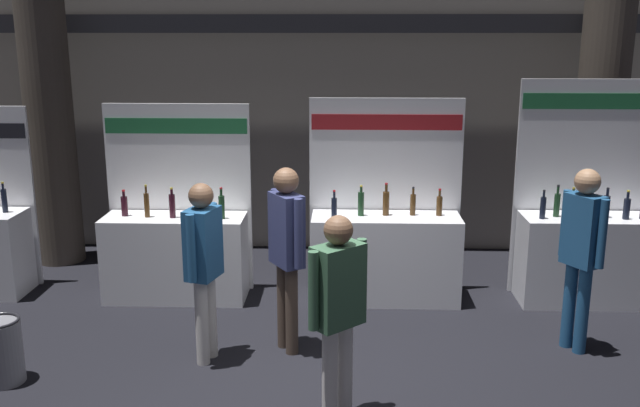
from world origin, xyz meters
name	(u,v)px	position (x,y,z in m)	size (l,w,h in m)	color
ground_plane	(307,389)	(0.00, 0.00, 0.00)	(24.00, 24.00, 0.00)	black
hall_colonnade	(323,48)	(0.00, 4.15, 2.86)	(11.68, 1.28, 5.77)	gray
exhibitor_booth_1	(176,249)	(-1.65, 2.18, 0.59)	(1.72, 0.66, 2.26)	white
exhibitor_booth_2	(385,249)	(0.80, 2.21, 0.60)	(1.79, 0.66, 2.33)	white
exhibitor_booth_3	(593,249)	(3.19, 2.22, 0.63)	(1.75, 0.66, 2.56)	white
trash_bin	(2,351)	(-2.73, 0.04, 0.30)	(0.36, 0.36, 0.60)	slate
visitor_0	(338,301)	(0.27, -0.49, 1.03)	(0.45, 0.44, 1.72)	silver
visitor_3	(582,245)	(2.60, 0.90, 1.09)	(0.36, 0.46, 1.83)	navy
visitor_4	(203,257)	(-0.99, 0.54, 1.04)	(0.33, 0.51, 1.74)	silver
visitor_6	(287,244)	(-0.23, 0.79, 1.10)	(0.38, 0.48, 1.84)	#47382D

